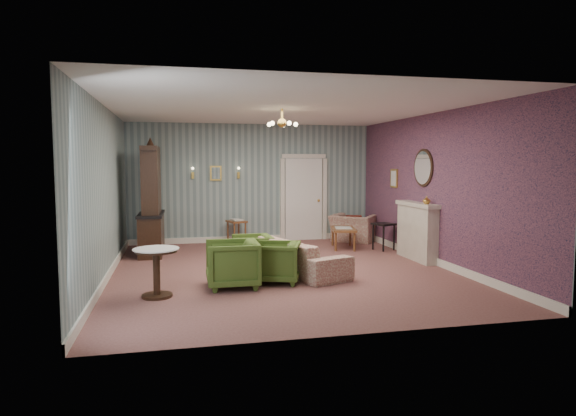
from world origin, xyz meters
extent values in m
plane|color=brown|center=(0.00, 0.00, 0.00)|extent=(7.00, 7.00, 0.00)
plane|color=white|center=(0.00, 0.00, 2.90)|extent=(7.00, 7.00, 0.00)
plane|color=slate|center=(0.00, 3.50, 1.45)|extent=(6.00, 0.00, 6.00)
plane|color=slate|center=(0.00, -3.50, 1.45)|extent=(6.00, 0.00, 6.00)
plane|color=slate|center=(-3.00, 0.00, 1.45)|extent=(0.00, 7.00, 7.00)
plane|color=slate|center=(3.00, 0.00, 1.45)|extent=(0.00, 7.00, 7.00)
plane|color=#A4525D|center=(2.98, 0.00, 1.45)|extent=(0.00, 7.00, 7.00)
imported|color=#415D20|center=(-1.02, -1.02, 0.41)|extent=(0.76, 0.81, 0.81)
imported|color=#415D20|center=(-0.27, -0.85, 0.37)|extent=(0.86, 0.89, 0.73)
imported|color=#415D20|center=(-0.50, 0.29, 0.35)|extent=(0.65, 0.70, 0.69)
imported|color=brown|center=(0.26, -0.26, 0.40)|extent=(1.28, 2.13, 0.80)
imported|color=brown|center=(2.44, 2.91, 0.45)|extent=(1.22, 1.16, 0.90)
imported|color=gold|center=(2.84, 0.00, 1.23)|extent=(0.15, 0.15, 0.15)
cube|color=#5D2017|center=(2.39, 2.76, 0.48)|extent=(0.41, 0.28, 0.39)
camera|label=1|loc=(-1.86, -8.68, 1.94)|focal=31.00mm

